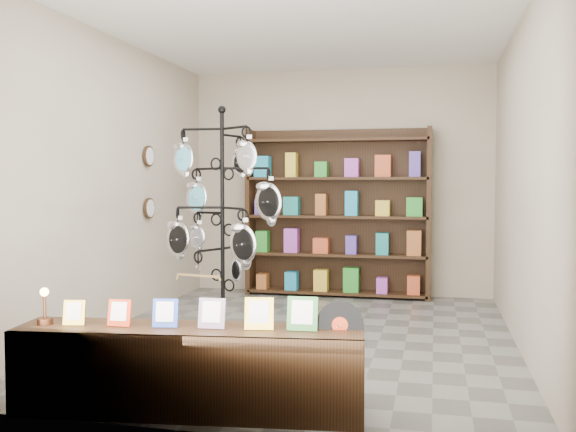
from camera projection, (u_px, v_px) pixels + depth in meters
ground at (302, 336)px, 6.25m from camera, size 5.00×5.00×0.00m
room_envelope at (302, 146)px, 6.16m from camera, size 5.00×5.00×5.00m
display_tree at (222, 208)px, 5.83m from camera, size 1.16×1.13×2.19m
front_shelf at (189, 369)px, 4.17m from camera, size 2.30×0.73×0.80m
back_shelving at (337, 218)px, 8.43m from camera, size 2.42×0.36×2.20m
wall_clocks at (149, 182)px, 7.39m from camera, size 0.03×0.24×0.84m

